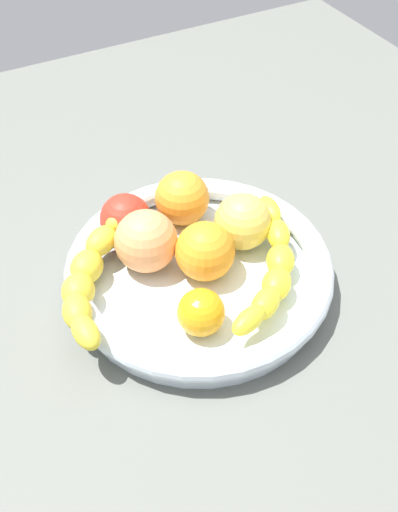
{
  "coord_description": "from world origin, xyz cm",
  "views": [
    {
      "loc": [
        21.85,
        41.61,
        55.55
      ],
      "look_at": [
        0.0,
        0.0,
        7.61
      ],
      "focal_mm": 42.22,
      "sensor_mm": 36.0,
      "label": 1
    }
  ],
  "objects_px": {
    "banana_draped_right": "(272,268)",
    "banana_draped_left": "(90,275)",
    "orange_mid_left": "(201,312)",
    "fruit_bowl": "(199,271)",
    "orange_mid_right": "(182,198)",
    "peach_blush": "(146,241)",
    "apple_yellow": "(243,222)",
    "tomato_red": "(126,219)",
    "orange_front": "(204,250)"
  },
  "relations": [
    {
      "from": "fruit_bowl",
      "to": "apple_yellow",
      "type": "xyz_separation_m",
      "value": [
        -0.07,
        -0.02,
        0.03
      ]
    },
    {
      "from": "orange_mid_left",
      "to": "peach_blush",
      "type": "height_order",
      "value": "peach_blush"
    },
    {
      "from": "fruit_bowl",
      "to": "apple_yellow",
      "type": "relative_size",
      "value": 4.5
    },
    {
      "from": "banana_draped_left",
      "to": "orange_mid_right",
      "type": "bearing_deg",
      "value": -155.56
    },
    {
      "from": "orange_mid_left",
      "to": "apple_yellow",
      "type": "bearing_deg",
      "value": -138.51
    },
    {
      "from": "fruit_bowl",
      "to": "orange_mid_right",
      "type": "height_order",
      "value": "orange_mid_right"
    },
    {
      "from": "orange_front",
      "to": "orange_mid_right",
      "type": "height_order",
      "value": "same"
    },
    {
      "from": "banana_draped_right",
      "to": "orange_mid_right",
      "type": "distance_m",
      "value": 0.15
    },
    {
      "from": "banana_draped_left",
      "to": "orange_front",
      "type": "height_order",
      "value": "orange_front"
    },
    {
      "from": "fruit_bowl",
      "to": "orange_front",
      "type": "distance_m",
      "value": 0.03
    },
    {
      "from": "banana_draped_left",
      "to": "orange_mid_right",
      "type": "height_order",
      "value": "orange_mid_right"
    },
    {
      "from": "banana_draped_left",
      "to": "banana_draped_right",
      "type": "bearing_deg",
      "value": 156.55
    },
    {
      "from": "tomato_red",
      "to": "fruit_bowl",
      "type": "bearing_deg",
      "value": 117.29
    },
    {
      "from": "fruit_bowl",
      "to": "apple_yellow",
      "type": "height_order",
      "value": "apple_yellow"
    },
    {
      "from": "fruit_bowl",
      "to": "orange_mid_right",
      "type": "relative_size",
      "value": 4.52
    },
    {
      "from": "banana_draped_right",
      "to": "apple_yellow",
      "type": "relative_size",
      "value": 2.58
    },
    {
      "from": "fruit_bowl",
      "to": "banana_draped_right",
      "type": "xyz_separation_m",
      "value": [
        -0.06,
        0.05,
        0.02
      ]
    },
    {
      "from": "orange_front",
      "to": "orange_mid_left",
      "type": "height_order",
      "value": "orange_front"
    },
    {
      "from": "apple_yellow",
      "to": "banana_draped_right",
      "type": "bearing_deg",
      "value": 85.79
    },
    {
      "from": "peach_blush",
      "to": "apple_yellow",
      "type": "bearing_deg",
      "value": 169.98
    },
    {
      "from": "peach_blush",
      "to": "tomato_red",
      "type": "relative_size",
      "value": 1.18
    },
    {
      "from": "orange_mid_left",
      "to": "apple_yellow",
      "type": "distance_m",
      "value": 0.14
    },
    {
      "from": "banana_draped_left",
      "to": "orange_mid_right",
      "type": "relative_size",
      "value": 2.63
    },
    {
      "from": "banana_draped_left",
      "to": "fruit_bowl",
      "type": "bearing_deg",
      "value": 166.31
    },
    {
      "from": "banana_draped_left",
      "to": "orange_mid_right",
      "type": "xyz_separation_m",
      "value": [
        -0.14,
        -0.07,
        0.0
      ]
    },
    {
      "from": "banana_draped_left",
      "to": "apple_yellow",
      "type": "distance_m",
      "value": 0.19
    },
    {
      "from": "banana_draped_right",
      "to": "peach_blush",
      "type": "relative_size",
      "value": 2.41
    },
    {
      "from": "orange_mid_right",
      "to": "peach_blush",
      "type": "relative_size",
      "value": 0.93
    },
    {
      "from": "orange_front",
      "to": "apple_yellow",
      "type": "bearing_deg",
      "value": -161.44
    },
    {
      "from": "banana_draped_right",
      "to": "tomato_red",
      "type": "relative_size",
      "value": 2.85
    },
    {
      "from": "orange_front",
      "to": "peach_blush",
      "type": "bearing_deg",
      "value": -38.18
    },
    {
      "from": "banana_draped_left",
      "to": "apple_yellow",
      "type": "height_order",
      "value": "apple_yellow"
    },
    {
      "from": "fruit_bowl",
      "to": "orange_front",
      "type": "xyz_separation_m",
      "value": [
        -0.01,
        -0.0,
        0.03
      ]
    },
    {
      "from": "fruit_bowl",
      "to": "banana_draped_right",
      "type": "bearing_deg",
      "value": 142.0
    },
    {
      "from": "fruit_bowl",
      "to": "banana_draped_right",
      "type": "relative_size",
      "value": 1.74
    },
    {
      "from": "banana_draped_right",
      "to": "orange_mid_left",
      "type": "relative_size",
      "value": 3.45
    },
    {
      "from": "orange_mid_left",
      "to": "apple_yellow",
      "type": "xyz_separation_m",
      "value": [
        -0.1,
        -0.09,
        0.01
      ]
    },
    {
      "from": "orange_front",
      "to": "orange_mid_left",
      "type": "bearing_deg",
      "value": 59.65
    },
    {
      "from": "tomato_red",
      "to": "orange_mid_left",
      "type": "bearing_deg",
      "value": 95.16
    },
    {
      "from": "orange_mid_right",
      "to": "tomato_red",
      "type": "xyz_separation_m",
      "value": [
        0.07,
        -0.0,
        -0.0
      ]
    },
    {
      "from": "banana_draped_right",
      "to": "apple_yellow",
      "type": "xyz_separation_m",
      "value": [
        -0.01,
        -0.07,
        0.01
      ]
    },
    {
      "from": "fruit_bowl",
      "to": "banana_draped_left",
      "type": "xyz_separation_m",
      "value": [
        0.12,
        -0.03,
        0.02
      ]
    },
    {
      "from": "orange_mid_left",
      "to": "fruit_bowl",
      "type": "bearing_deg",
      "value": -116.17
    },
    {
      "from": "fruit_bowl",
      "to": "peach_blush",
      "type": "bearing_deg",
      "value": -43.91
    },
    {
      "from": "orange_mid_right",
      "to": "peach_blush",
      "type": "height_order",
      "value": "peach_blush"
    },
    {
      "from": "peach_blush",
      "to": "tomato_red",
      "type": "xyz_separation_m",
      "value": [
        0.0,
        -0.05,
        -0.01
      ]
    },
    {
      "from": "fruit_bowl",
      "to": "orange_front",
      "type": "height_order",
      "value": "orange_front"
    },
    {
      "from": "fruit_bowl",
      "to": "banana_draped_right",
      "type": "height_order",
      "value": "banana_draped_right"
    },
    {
      "from": "fruit_bowl",
      "to": "peach_blush",
      "type": "distance_m",
      "value": 0.07
    },
    {
      "from": "banana_draped_right",
      "to": "banana_draped_left",
      "type": "bearing_deg",
      "value": -23.45
    }
  ]
}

